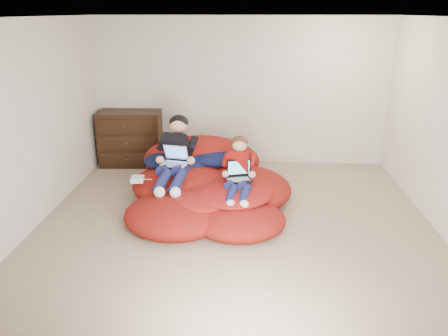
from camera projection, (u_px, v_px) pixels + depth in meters
The scene contains 9 objects.
room_shell at pixel (235, 209), 5.48m from camera, with size 5.10×5.10×2.77m.
dresser at pixel (131, 138), 7.58m from camera, with size 1.09×0.62×0.95m.
beanbag_pile at pixel (207, 187), 6.07m from camera, with size 2.26×2.36×0.88m.
cream_pillow at pixel (172, 144), 6.76m from camera, with size 0.39×0.25×0.25m, color beige.
older_boy at pixel (176, 151), 6.07m from camera, with size 0.46×1.25×0.83m.
younger_boy at pixel (239, 168), 5.70m from camera, with size 0.37×0.98×0.69m.
laptop_white at pixel (175, 159), 6.01m from camera, with size 0.38×0.39×0.23m.
laptop_black at pixel (239, 174), 5.68m from camera, with size 0.38×0.34×0.24m.
power_adapter at pixel (138, 179), 5.90m from camera, with size 0.17×0.17×0.06m, color silver.
Camera 1 is at (0.16, -4.98, 2.56)m, focal length 35.00 mm.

